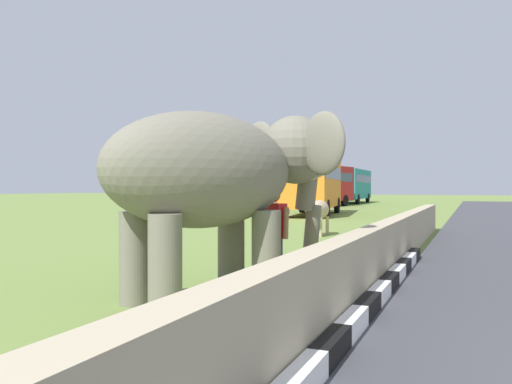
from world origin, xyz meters
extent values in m
cube|color=white|center=(-0.80, 4.21, 0.12)|extent=(0.90, 0.20, 0.24)
cube|color=black|center=(0.10, 4.21, 0.12)|extent=(0.90, 0.20, 0.24)
cube|color=white|center=(1.00, 4.21, 0.12)|extent=(0.90, 0.20, 0.24)
cube|color=black|center=(1.90, 4.21, 0.12)|extent=(0.90, 0.20, 0.24)
cube|color=white|center=(2.80, 4.21, 0.12)|extent=(0.90, 0.20, 0.24)
cube|color=black|center=(3.70, 4.21, 0.12)|extent=(0.90, 0.20, 0.24)
cube|color=white|center=(4.60, 4.21, 0.12)|extent=(0.90, 0.20, 0.24)
cube|color=black|center=(5.50, 4.21, 0.12)|extent=(0.90, 0.20, 0.24)
cube|color=white|center=(6.40, 4.21, 0.12)|extent=(0.90, 0.20, 0.24)
cube|color=black|center=(7.30, 4.21, 0.12)|extent=(0.90, 0.20, 0.24)
cube|color=tan|center=(2.00, 4.51, 0.50)|extent=(28.00, 0.36, 1.00)
cylinder|color=#706C5C|center=(2.74, 6.61, 0.67)|extent=(0.44, 0.44, 1.33)
cylinder|color=#706C5C|center=(2.33, 5.81, 0.67)|extent=(0.44, 0.44, 1.33)
cylinder|color=#706C5C|center=(1.24, 7.40, 0.67)|extent=(0.44, 0.44, 1.33)
cylinder|color=#706C5C|center=(0.82, 6.60, 0.67)|extent=(0.44, 0.44, 1.33)
ellipsoid|color=#706C5C|center=(1.78, 6.60, 1.93)|extent=(3.49, 2.85, 1.70)
sphere|color=#706C5C|center=(3.44, 5.74, 2.31)|extent=(1.16, 1.16, 1.16)
ellipsoid|color=#D84C8C|center=(3.70, 5.60, 2.46)|extent=(0.62, 0.73, 0.44)
ellipsoid|color=#706C5C|center=(3.67, 6.50, 2.36)|extent=(0.63, 0.91, 1.00)
ellipsoid|color=#706C5C|center=(2.95, 5.11, 2.36)|extent=(0.63, 0.91, 1.00)
cylinder|color=#706C5C|center=(3.70, 5.60, 1.76)|extent=(0.52, 0.58, 0.99)
cylinder|color=#706C5C|center=(3.80, 5.55, 0.96)|extent=(0.40, 0.44, 0.83)
cone|color=beige|center=(3.77, 5.88, 1.86)|extent=(0.39, 0.57, 0.22)
cone|color=beige|center=(3.51, 5.38, 1.86)|extent=(0.39, 0.57, 0.22)
cylinder|color=navy|center=(3.24, 6.14, 0.41)|extent=(0.15, 0.15, 0.82)
cylinder|color=navy|center=(3.18, 5.95, 0.41)|extent=(0.15, 0.15, 0.82)
cube|color=red|center=(3.21, 6.04, 1.11)|extent=(0.35, 0.45, 0.58)
cylinder|color=#9E7251|center=(3.28, 6.29, 1.08)|extent=(0.13, 0.16, 0.53)
cylinder|color=#9E7251|center=(3.13, 5.79, 1.08)|extent=(0.12, 0.13, 0.52)
sphere|color=#9E7251|center=(3.21, 6.04, 1.54)|extent=(0.23, 0.23, 0.23)
cube|color=orange|center=(24.42, 11.89, 2.00)|extent=(8.67, 3.68, 3.00)
cube|color=#3F5160|center=(24.42, 11.89, 2.54)|extent=(8.01, 3.63, 0.76)
cylinder|color=black|center=(26.92, 13.42, 0.50)|extent=(1.03, 0.44, 1.00)
cylinder|color=black|center=(27.25, 11.14, 0.50)|extent=(1.03, 0.44, 1.00)
cylinder|color=black|center=(21.60, 12.64, 0.50)|extent=(1.03, 0.44, 1.00)
cylinder|color=black|center=(21.93, 10.37, 0.50)|extent=(1.03, 0.44, 1.00)
cube|color=#B21E1E|center=(35.79, 15.14, 2.00)|extent=(10.15, 4.40, 3.00)
cube|color=#3F5160|center=(35.79, 15.14, 2.54)|extent=(9.38, 4.28, 0.76)
cylinder|color=black|center=(39.11, 15.64, 0.50)|extent=(1.04, 0.49, 1.00)
cylinder|color=black|center=(38.65, 13.39, 0.50)|extent=(1.04, 0.49, 1.00)
cylinder|color=black|center=(32.93, 16.89, 0.50)|extent=(1.04, 0.49, 1.00)
cylinder|color=black|center=(32.48, 14.64, 0.50)|extent=(1.04, 0.49, 1.00)
cube|color=teal|center=(47.43, 14.74, 2.00)|extent=(9.86, 2.86, 3.00)
cube|color=#3F5160|center=(47.43, 14.74, 2.54)|extent=(9.08, 2.87, 0.76)
cylinder|color=black|center=(50.52, 16.00, 0.50)|extent=(1.01, 0.34, 1.00)
cylinder|color=black|center=(50.60, 13.70, 0.50)|extent=(1.01, 0.34, 1.00)
cylinder|color=black|center=(44.26, 15.77, 0.50)|extent=(1.01, 0.34, 1.00)
cylinder|color=black|center=(44.35, 13.47, 0.50)|extent=(1.01, 0.34, 1.00)
cylinder|color=tan|center=(11.58, 7.68, 0.33)|extent=(0.12, 0.12, 0.65)
cylinder|color=tan|center=(11.58, 8.04, 0.33)|extent=(0.12, 0.12, 0.65)
cylinder|color=tan|center=(12.48, 7.69, 0.33)|extent=(0.12, 0.12, 0.65)
cylinder|color=tan|center=(12.48, 8.05, 0.33)|extent=(0.12, 0.12, 0.65)
ellipsoid|color=tan|center=(12.03, 7.86, 0.90)|extent=(1.51, 0.62, 0.66)
ellipsoid|color=tan|center=(11.10, 7.85, 1.00)|extent=(0.40, 0.27, 0.32)
ellipsoid|color=slate|center=(55.00, 30.01, 0.00)|extent=(33.40, 26.72, 12.23)
camera|label=1|loc=(-4.58, 2.95, 1.67)|focal=35.01mm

